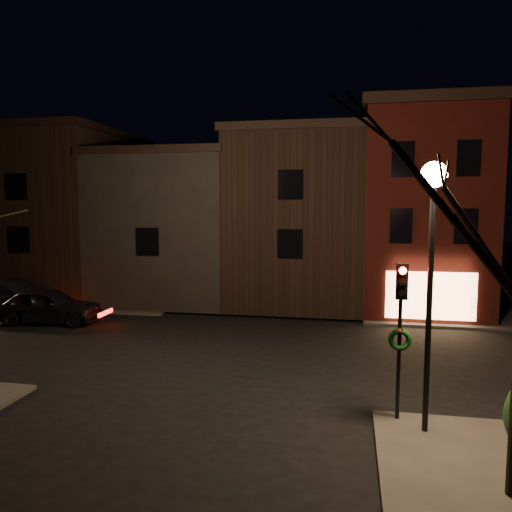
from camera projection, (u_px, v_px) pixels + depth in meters
The scene contains 10 objects.
ground at pixel (234, 350), 19.18m from camera, with size 120.00×120.00×0.00m, color black.
sidewalk_far_left at pixel (59, 269), 42.42m from camera, with size 30.00×30.00×0.12m, color #2D2B28.
corner_building at pixel (421, 208), 26.40m from camera, with size 6.50×8.50×10.50m.
row_building_a at pixel (301, 217), 28.66m from camera, with size 7.30×10.30×9.40m.
row_building_b at pixel (181, 225), 30.05m from camera, with size 7.80×10.30×8.40m.
row_building_c at pixel (70, 212), 31.31m from camera, with size 7.30×10.30×9.90m.
street_lamp_near at pixel (432, 223), 11.63m from camera, with size 0.60×0.60×6.48m.
traffic_signal at pixel (401, 317), 12.47m from camera, with size 0.58×0.38×4.05m.
parked_car_a at pixel (48, 305), 23.55m from camera, with size 1.97×4.90×1.67m, color black.
parked_car_b at pixel (10, 297), 25.83m from camera, with size 1.76×5.03×1.66m, color black.
Camera 1 is at (4.32, -18.21, 5.63)m, focal length 35.00 mm.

